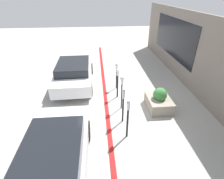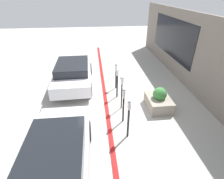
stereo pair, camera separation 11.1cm
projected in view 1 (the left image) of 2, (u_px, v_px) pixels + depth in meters
name	position (u px, v px, depth m)	size (l,w,h in m)	color
ground_plane	(108.00, 108.00, 7.88)	(40.00, 40.00, 0.00)	#ADAAA3
curb_strip	(107.00, 108.00, 7.87)	(19.00, 0.16, 0.04)	red
building_facade	(214.00, 66.00, 7.31)	(19.00, 0.17, 3.75)	slate
parking_meter_nearest	(128.00, 115.00, 5.90)	(0.15, 0.13, 1.54)	black
parking_meter_second	(123.00, 101.00, 6.62)	(0.16, 0.13, 1.51)	black
parking_meter_middle	(122.00, 85.00, 7.32)	(0.19, 0.16, 1.57)	black
parking_meter_fourth	(118.00, 80.00, 8.27)	(0.16, 0.14, 1.47)	black
parking_meter_farthest	(117.00, 71.00, 9.01)	(0.18, 0.15, 1.39)	black
planter_box	(159.00, 101.00, 7.71)	(1.29, 0.99, 1.01)	gray
parked_car_front	(56.00, 155.00, 4.77)	(3.99, 1.78, 1.32)	#B7B7BC
parked_car_middle	(74.00, 72.00, 9.55)	(4.36, 1.94, 1.34)	silver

